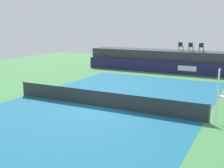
{
  "coord_description": "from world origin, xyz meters",
  "views": [
    {
      "loc": [
        8.01,
        -14.12,
        4.81
      ],
      "look_at": [
        -0.31,
        2.0,
        1.0
      ],
      "focal_mm": 44.96,
      "sensor_mm": 36.0,
      "label": 1
    }
  ],
  "objects": [
    {
      "name": "umpire_chair",
      "position": [
        6.6,
        0.0,
        1.59
      ],
      "size": [
        0.46,
        0.46,
        2.76
      ],
      "color": "white",
      "rests_on": "ground"
    },
    {
      "name": "tennis_ball",
      "position": [
        -4.65,
        -1.23,
        0.04
      ],
      "size": [
        0.07,
        0.07,
        0.07
      ],
      "primitive_type": "sphere",
      "color": "#D8EA33",
      "rests_on": "court_inner"
    },
    {
      "name": "spectator_chair_far_left",
      "position": [
        0.89,
        15.35,
        2.69
      ],
      "size": [
        0.48,
        0.48,
        0.89
      ],
      "color": "#1E232D",
      "rests_on": "spectator_platform"
    },
    {
      "name": "net_post_far",
      "position": [
        6.2,
        0.0,
        0.5
      ],
      "size": [
        0.1,
        0.1,
        1.0
      ],
      "primitive_type": "cylinder",
      "color": "#4C4C51",
      "rests_on": "ground"
    },
    {
      "name": "spectator_chair_center",
      "position": [
        3.03,
        15.04,
        2.69
      ],
      "size": [
        0.47,
        0.47,
        0.89
      ],
      "color": "#1E232D",
      "rests_on": "spectator_platform"
    },
    {
      "name": "ground_plane",
      "position": [
        0.0,
        3.0,
        0.0
      ],
      "size": [
        48.0,
        48.0,
        0.0
      ],
      "primitive_type": "plane",
      "color": "#3D7A42"
    },
    {
      "name": "sponsor_wall",
      "position": [
        0.01,
        13.5,
        0.6
      ],
      "size": [
        18.0,
        0.22,
        1.2
      ],
      "color": "#231E4C",
      "rests_on": "ground"
    },
    {
      "name": "court_inner",
      "position": [
        0.0,
        0.0,
        0.0
      ],
      "size": [
        12.0,
        22.0,
        0.0
      ],
      "primitive_type": "cube",
      "color": "#16597A",
      "rests_on": "ground"
    },
    {
      "name": "tennis_net",
      "position": [
        0.0,
        0.0,
        0.47
      ],
      "size": [
        12.4,
        0.02,
        0.95
      ],
      "primitive_type": "cube",
      "color": "#2D2D2D",
      "rests_on": "ground"
    },
    {
      "name": "net_post_near",
      "position": [
        -6.2,
        0.0,
        0.5
      ],
      "size": [
        0.1,
        0.1,
        1.0
      ],
      "primitive_type": "cylinder",
      "color": "#4C4C51",
      "rests_on": "ground"
    },
    {
      "name": "spectator_chair_left",
      "position": [
        1.99,
        15.11,
        2.69
      ],
      "size": [
        0.48,
        0.48,
        0.89
      ],
      "color": "#1E232D",
      "rests_on": "spectator_platform"
    },
    {
      "name": "spectator_platform",
      "position": [
        0.0,
        15.3,
        1.1
      ],
      "size": [
        18.0,
        2.8,
        2.2
      ],
      "primitive_type": "cube",
      "color": "#38383D",
      "rests_on": "ground"
    }
  ]
}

